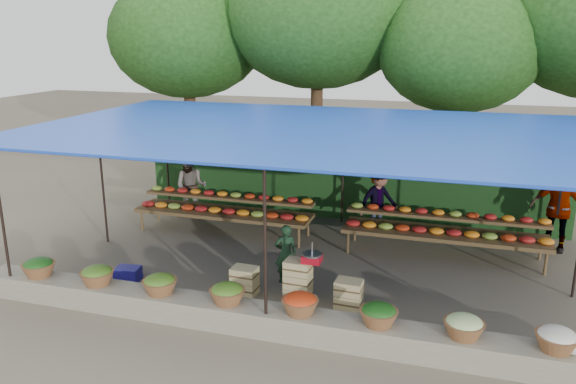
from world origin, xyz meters
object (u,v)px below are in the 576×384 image
(crate_counter, at_px, (296,285))
(weighing_scale, at_px, (312,257))
(vendor_seated, at_px, (286,254))
(blue_crate_back, at_px, (128,274))

(crate_counter, distance_m, weighing_scale, 0.61)
(vendor_seated, height_order, blue_crate_back, vendor_seated)
(weighing_scale, bearing_deg, vendor_seated, 134.25)
(crate_counter, distance_m, blue_crate_back, 3.31)
(crate_counter, bearing_deg, weighing_scale, 0.00)
(weighing_scale, xyz_separation_m, blue_crate_back, (-3.58, -0.12, -0.72))
(crate_counter, height_order, weighing_scale, weighing_scale)
(weighing_scale, relative_size, blue_crate_back, 0.81)
(vendor_seated, bearing_deg, weighing_scale, 111.68)
(weighing_scale, bearing_deg, crate_counter, -180.00)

